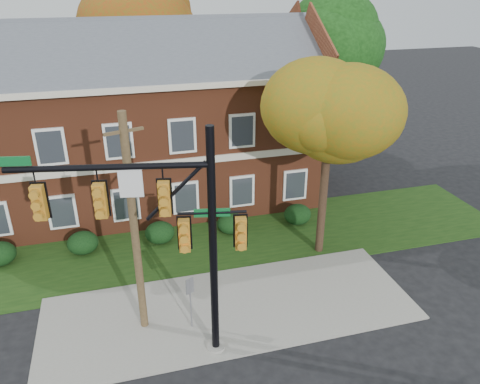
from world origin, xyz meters
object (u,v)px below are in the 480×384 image
object	(u,v)px
tree_far_rear	(148,22)
traffic_signal	(164,225)
sign_post	(190,295)
hedge_right	(231,223)
apartment_building	(142,112)
hedge_center	(160,233)
tree_right_rear	(335,42)
tree_near_right	(337,110)
utility_pole	(134,229)
hedge_left	(83,243)
hedge_far_right	(298,214)

from	to	relation	value
tree_far_rear	traffic_signal	size ratio (longest dim) A/B	1.45
tree_far_rear	sign_post	size ratio (longest dim) A/B	5.35
hedge_right	tree_far_rear	xyz separation A→B (m)	(-2.16, 13.09, 8.32)
apartment_building	tree_far_rear	xyz separation A→B (m)	(1.34, 7.84, 3.86)
hedge_center	tree_right_rear	xyz separation A→B (m)	(11.31, 6.11, 7.60)
tree_near_right	sign_post	distance (m)	9.27
apartment_building	tree_right_rear	bearing A→B (deg)	4.33
tree_far_rear	traffic_signal	distance (m)	20.87
hedge_center	tree_right_rear	size ratio (longest dim) A/B	0.13
utility_pole	sign_post	size ratio (longest dim) A/B	3.73
hedge_left	sign_post	xyz separation A→B (m)	(3.90, -6.33, 0.94)
sign_post	traffic_signal	bearing A→B (deg)	-153.16
hedge_right	hedge_far_right	distance (m)	3.50
hedge_right	tree_right_rear	bearing A→B (deg)	38.02
tree_right_rear	hedge_center	bearing A→B (deg)	-151.63
hedge_far_right	sign_post	size ratio (longest dim) A/B	0.65
hedge_right	tree_far_rear	distance (m)	15.66
tree_far_rear	utility_pole	world-z (taller)	tree_far_rear
apartment_building	hedge_far_right	xyz separation A→B (m)	(7.00, -5.25, -4.46)
hedge_center	hedge_right	size ratio (longest dim) A/B	1.00
hedge_left	tree_far_rear	bearing A→B (deg)	69.71
tree_far_rear	sign_post	bearing A→B (deg)	-92.78
traffic_signal	sign_post	xyz separation A→B (m)	(0.80, 1.00, -3.46)
hedge_center	tree_near_right	distance (m)	9.90
sign_post	apartment_building	bearing A→B (deg)	67.40
hedge_center	hedge_right	distance (m)	3.50
hedge_left	utility_pole	world-z (taller)	utility_pole
hedge_right	tree_far_rear	bearing A→B (deg)	99.36
hedge_left	sign_post	distance (m)	7.50
hedge_left	tree_right_rear	xyz separation A→B (m)	(14.81, 6.11, 7.60)
hedge_center	utility_pole	size ratio (longest dim) A/B	0.17
tree_near_right	sign_post	world-z (taller)	tree_near_right
apartment_building	tree_near_right	distance (m)	10.97
hedge_right	tree_near_right	world-z (taller)	tree_near_right
hedge_left	tree_near_right	xyz separation A→B (m)	(10.72, -2.83, 6.14)
utility_pole	sign_post	distance (m)	3.13
tree_far_rear	tree_right_rear	bearing A→B (deg)	-35.00
apartment_building	hedge_left	xyz separation A→B (m)	(-3.50, -5.25, -4.46)
tree_near_right	traffic_signal	world-z (taller)	tree_near_right
tree_right_rear	sign_post	bearing A→B (deg)	-131.26
hedge_left	utility_pole	xyz separation A→B (m)	(2.26, -5.79, 3.54)
tree_near_right	traffic_signal	distance (m)	9.02
tree_near_right	sign_post	size ratio (longest dim) A/B	3.99
hedge_left	hedge_far_right	bearing A→B (deg)	0.00
hedge_left	tree_far_rear	distance (m)	16.25
hedge_left	hedge_center	xyz separation A→B (m)	(3.50, 0.00, 0.00)
hedge_left	tree_right_rear	size ratio (longest dim) A/B	0.13
hedge_left	hedge_far_right	size ratio (longest dim) A/B	1.00
sign_post	hedge_center	bearing A→B (deg)	69.04
sign_post	tree_far_rear	bearing A→B (deg)	62.65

